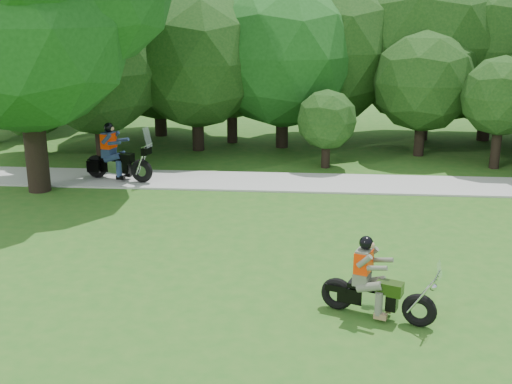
{
  "coord_description": "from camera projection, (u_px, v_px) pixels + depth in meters",
  "views": [
    {
      "loc": [
        -2.22,
        -11.99,
        5.67
      ],
      "look_at": [
        -3.48,
        3.2,
        1.11
      ],
      "focal_mm": 45.0,
      "sensor_mm": 36.0,
      "label": 1
    }
  ],
  "objects": [
    {
      "name": "touring_motorcycle",
      "position": [
        114.0,
        159.0,
        20.75
      ],
      "size": [
        2.43,
        1.19,
        1.88
      ],
      "rotation": [
        0.0,
        0.0,
        -0.27
      ],
      "color": "black",
      "rests_on": "walkway"
    },
    {
      "name": "chopper_motorcycle",
      "position": [
        372.0,
        288.0,
        11.84
      ],
      "size": [
        2.14,
        1.14,
        1.57
      ],
      "rotation": [
        0.0,
        0.0,
        -0.37
      ],
      "color": "black",
      "rests_on": "ground"
    },
    {
      "name": "ground",
      "position": [
        415.0,
        294.0,
        12.9
      ],
      "size": [
        100.0,
        100.0,
        0.0
      ],
      "primitive_type": "plane",
      "color": "#255D1A",
      "rests_on": "ground"
    },
    {
      "name": "tree_line",
      "position": [
        423.0,
        53.0,
        25.42
      ],
      "size": [
        38.91,
        12.0,
        7.46
      ],
      "color": "black",
      "rests_on": "ground"
    },
    {
      "name": "walkway",
      "position": [
        377.0,
        184.0,
        20.53
      ],
      "size": [
        60.0,
        2.2,
        0.06
      ],
      "primitive_type": "cube",
      "color": "#A8A8A2",
      "rests_on": "ground"
    }
  ]
}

